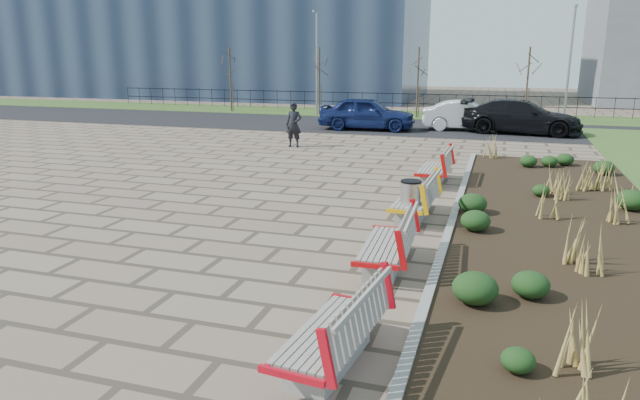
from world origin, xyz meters
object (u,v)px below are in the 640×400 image
(bench_b, at_px, (385,241))
(lamp_east, at_px, (569,66))
(bench_d, at_px, (433,166))
(bench_a, at_px, (329,328))
(litter_bin, at_px, (410,203))
(car_silver, at_px, (467,116))
(bench_c, at_px, (413,197))
(pedestrian, at_px, (294,125))
(lamp_west, at_px, (317,64))
(car_black, at_px, (521,117))
(car_blue, at_px, (367,113))

(bench_b, distance_m, lamp_east, 24.60)
(lamp_east, bearing_deg, bench_d, -106.63)
(bench_a, height_order, litter_bin, bench_a)
(litter_bin, bearing_deg, car_silver, 89.44)
(bench_b, bearing_deg, litter_bin, 87.55)
(bench_c, height_order, pedestrian, pedestrian)
(litter_bin, bearing_deg, bench_d, 90.06)
(lamp_west, bearing_deg, bench_b, -69.40)
(bench_b, relative_size, car_silver, 0.49)
(bench_d, bearing_deg, pedestrian, 142.04)
(bench_d, bearing_deg, car_black, 78.48)
(litter_bin, distance_m, pedestrian, 11.29)
(lamp_west, height_order, lamp_east, same)
(litter_bin, xyz_separation_m, pedestrian, (-6.21, 9.42, 0.41))
(bench_b, bearing_deg, car_black, 79.67)
(car_silver, bearing_deg, car_black, -107.62)
(bench_a, height_order, car_black, car_black)
(pedestrian, distance_m, lamp_west, 12.22)
(litter_bin, height_order, pedestrian, pedestrian)
(bench_b, distance_m, car_blue, 18.83)
(bench_c, relative_size, litter_bin, 2.15)
(bench_a, relative_size, pedestrian, 1.17)
(bench_c, height_order, bench_d, same)
(bench_b, height_order, litter_bin, bench_b)
(bench_b, bearing_deg, bench_c, 87.65)
(car_silver, height_order, lamp_east, lamp_east)
(bench_b, relative_size, lamp_west, 0.35)
(car_silver, bearing_deg, bench_a, 172.05)
(bench_c, distance_m, pedestrian, 10.89)
(litter_bin, bearing_deg, car_blue, 106.45)
(litter_bin, xyz_separation_m, car_black, (2.67, 16.25, 0.32))
(bench_a, distance_m, lamp_west, 28.91)
(bench_c, height_order, car_blue, car_blue)
(car_blue, relative_size, car_silver, 1.09)
(bench_a, xyz_separation_m, bench_c, (0.00, 6.71, 0.00))
(bench_a, bearing_deg, car_black, 89.64)
(bench_b, relative_size, car_blue, 0.45)
(bench_c, bearing_deg, bench_a, -87.96)
(bench_d, relative_size, lamp_west, 0.35)
(bench_a, height_order, bench_d, same)
(car_blue, bearing_deg, bench_d, -160.78)
(bench_a, bearing_deg, bench_c, 96.43)
(bench_b, xyz_separation_m, bench_c, (0.00, 3.31, 0.00))
(lamp_west, bearing_deg, bench_a, -71.79)
(bench_d, distance_m, lamp_west, 19.18)
(bench_d, distance_m, pedestrian, 8.01)
(bench_b, bearing_deg, bench_d, 87.65)
(lamp_east, bearing_deg, car_black, -115.52)
(bench_b, height_order, bench_d, same)
(litter_bin, height_order, car_blue, car_blue)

